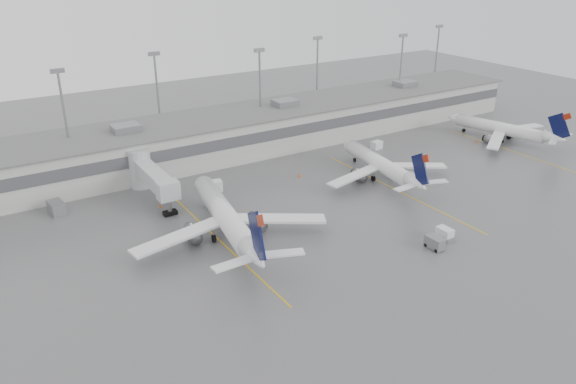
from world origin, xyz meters
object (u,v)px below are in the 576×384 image
jet_mid_left (227,218)px  jet_mid_right (382,164)px  baggage_tug (444,235)px  jet_far_right (505,129)px

jet_mid_left → jet_mid_right: size_ratio=1.17×
jet_mid_left → baggage_tug: size_ratio=11.32×
baggage_tug → jet_mid_right: bearing=70.4°
jet_mid_right → jet_far_right: bearing=12.1°
baggage_tug → jet_mid_left: bearing=145.8°
jet_mid_left → jet_far_right: jet_mid_left is taller
jet_mid_right → baggage_tug: jet_mid_right is taller
jet_mid_left → baggage_tug: bearing=-23.4°
jet_mid_right → baggage_tug: bearing=-100.3°
jet_mid_left → jet_mid_right: bearing=19.1°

